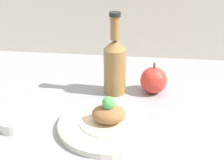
{
  "coord_description": "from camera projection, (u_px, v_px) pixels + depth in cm",
  "views": [
    {
      "loc": [
        12.06,
        -72.16,
        46.53
      ],
      "look_at": [
        2.19,
        7.82,
        9.19
      ],
      "focal_mm": 50.0,
      "sensor_mm": 36.0,
      "label": 1
    }
  ],
  "objects": [
    {
      "name": "apple",
      "position": [
        153.0,
        80.0,
        1.0
      ],
      "size": [
        8.62,
        8.62,
        10.27
      ],
      "color": "red",
      "rests_on": "ground_plane"
    },
    {
      "name": "plate",
      "position": [
        109.0,
        124.0,
        0.83
      ],
      "size": [
        26.83,
        26.83,
        2.0
      ],
      "color": "silver",
      "rests_on": "ground_plane"
    },
    {
      "name": "plated_food",
      "position": [
        109.0,
        114.0,
        0.82
      ],
      "size": [
        15.34,
        15.34,
        7.59
      ],
      "color": "beige",
      "rests_on": "plate"
    },
    {
      "name": "cider_bottle",
      "position": [
        115.0,
        64.0,
        0.98
      ],
      "size": [
        7.11,
        7.11,
        26.27
      ],
      "color": "olive",
      "rests_on": "ground_plane"
    },
    {
      "name": "dipping_bowl",
      "position": [
        17.0,
        121.0,
        0.83
      ],
      "size": [
        9.94,
        9.94,
        2.82
      ],
      "color": "silver",
      "rests_on": "ground_plane"
    },
    {
      "name": "ground_plane",
      "position": [
        101.0,
        128.0,
        0.87
      ],
      "size": [
        180.0,
        110.0,
        4.0
      ],
      "primitive_type": "cube",
      "color": "gray"
    }
  ]
}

